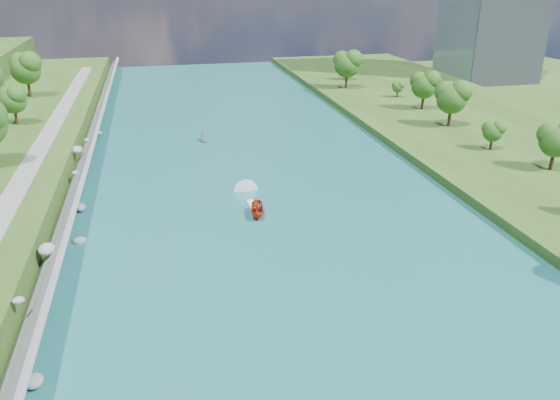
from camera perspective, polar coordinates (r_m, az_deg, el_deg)
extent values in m
plane|color=#2D5119|center=(61.46, 1.54, -6.54)|extent=(260.00, 260.00, 0.00)
cube|color=#195F5F|center=(79.01, -2.06, 0.48)|extent=(55.00, 240.00, 0.10)
cube|color=#2D5119|center=(99.97, 27.05, 3.24)|extent=(44.00, 240.00, 1.50)
cube|color=slate|center=(78.14, -21.03, 0.00)|extent=(3.54, 236.00, 4.05)
ellipsoid|color=gray|center=(48.87, -24.32, -16.86)|extent=(1.42, 1.67, 1.03)
ellipsoid|color=gray|center=(53.68, -25.67, -9.43)|extent=(1.10, 0.93, 0.61)
ellipsoid|color=gray|center=(63.82, -23.20, -4.76)|extent=(1.72, 2.11, 1.23)
ellipsoid|color=gray|center=(69.98, -20.23, -4.02)|extent=(1.67, 1.56, 0.95)
ellipsoid|color=gray|center=(78.32, -20.13, -0.74)|extent=(1.32, 1.71, 1.04)
ellipsoid|color=gray|center=(87.81, -20.57, 2.67)|extent=(1.17, 1.15, 0.65)
ellipsoid|color=gray|center=(95.77, -20.47, 4.94)|extent=(1.78, 2.21, 1.26)
ellipsoid|color=gray|center=(103.03, -19.54, 5.91)|extent=(1.02, 1.22, 0.59)
ellipsoid|color=gray|center=(112.57, -18.36, 6.68)|extent=(1.17, 1.40, 0.70)
cube|color=gray|center=(78.84, -25.96, 0.75)|extent=(3.00, 200.00, 0.10)
ellipsoid|color=#134814|center=(113.48, -26.12, 9.25)|extent=(5.13, 5.13, 8.56)
ellipsoid|color=#134814|center=(137.56, -25.02, 12.17)|extent=(7.05, 7.05, 11.75)
ellipsoid|color=#134814|center=(93.72, 26.86, 5.40)|extent=(5.27, 5.27, 8.79)
ellipsoid|color=#134814|center=(100.70, 21.35, 6.56)|extent=(3.56, 3.56, 5.93)
ellipsoid|color=#134814|center=(113.13, 17.50, 9.97)|extent=(6.35, 6.35, 10.59)
ellipsoid|color=#134814|center=(126.06, 14.83, 11.36)|extent=(5.96, 5.96, 9.93)
ellipsoid|color=#134814|center=(137.61, 12.20, 11.38)|extent=(2.69, 2.69, 4.49)
ellipsoid|color=#134814|center=(145.73, 7.02, 13.73)|extent=(6.86, 6.86, 11.44)
ellipsoid|color=#134814|center=(157.92, 7.10, 13.57)|extent=(4.03, 4.03, 6.72)
imported|color=red|center=(72.14, -2.42, -1.02)|extent=(2.34, 4.60, 1.70)
imported|color=#66605B|center=(71.56, -2.68, -0.90)|extent=(0.72, 0.55, 1.76)
imported|color=#66605B|center=(72.56, -2.11, -0.63)|extent=(0.85, 0.72, 1.56)
cube|color=white|center=(75.17, -2.84, -0.69)|extent=(0.90, 5.00, 0.06)
imported|color=gray|center=(105.22, -8.08, 6.26)|extent=(2.57, 3.19, 0.59)
imported|color=#66605B|center=(105.05, -8.09, 6.58)|extent=(0.73, 0.60, 1.28)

